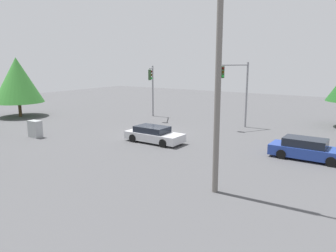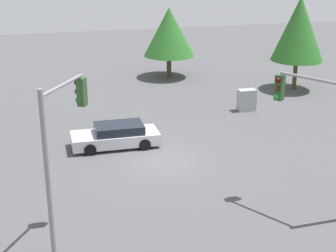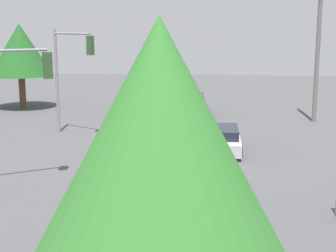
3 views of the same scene
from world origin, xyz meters
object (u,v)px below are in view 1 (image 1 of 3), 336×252
traffic_signal_main (237,84)px  traffic_signal_cross (152,83)px  sedan_blue (307,149)px  sedan_silver (154,135)px  electrical_cabinet (35,129)px

traffic_signal_main → traffic_signal_cross: size_ratio=1.08×
traffic_signal_main → traffic_signal_cross: 9.78m
sedan_blue → traffic_signal_main: bearing=-131.1°
traffic_signal_main → traffic_signal_cross: traffic_signal_main is taller
sedan_silver → traffic_signal_main: 9.84m
sedan_blue → electrical_cabinet: (-19.97, -6.01, 0.04)m
sedan_blue → traffic_signal_cross: size_ratio=0.83×
sedan_silver → traffic_signal_cross: bearing=-142.4°
traffic_signal_cross → electrical_cabinet: (-2.48, -12.78, -3.19)m
traffic_signal_cross → electrical_cabinet: 13.40m
sedan_silver → traffic_signal_main: traffic_signal_main is taller
traffic_signal_main → traffic_signal_cross: bearing=-58.9°
electrical_cabinet → traffic_signal_main: bearing=46.1°
sedan_blue → sedan_silver: 10.98m
sedan_blue → sedan_silver: size_ratio=1.02×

